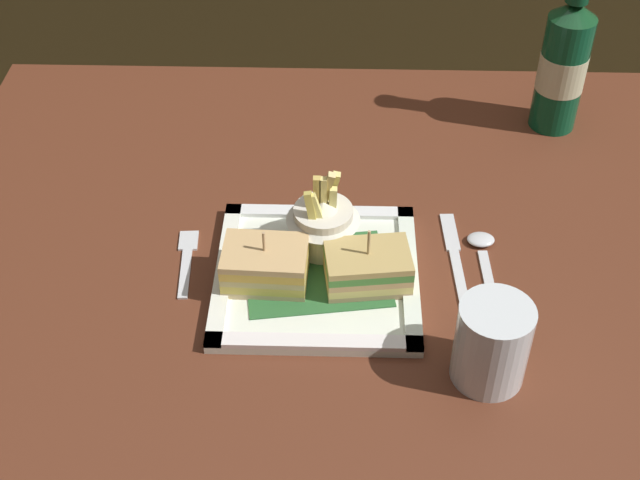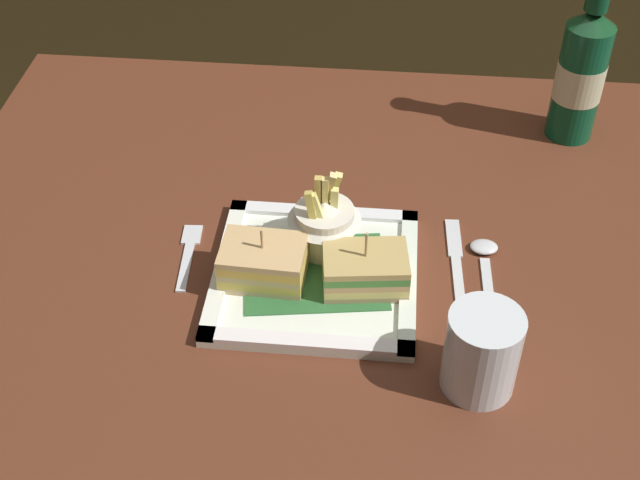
{
  "view_description": "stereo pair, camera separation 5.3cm",
  "coord_description": "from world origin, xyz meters",
  "px_view_note": "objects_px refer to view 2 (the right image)",
  "views": [
    {
      "loc": [
        0.02,
        -0.82,
        1.47
      ],
      "look_at": [
        -0.0,
        -0.03,
        0.76
      ],
      "focal_mm": 49.09,
      "sensor_mm": 36.0,
      "label": 1
    },
    {
      "loc": [
        0.07,
        -0.81,
        1.47
      ],
      "look_at": [
        -0.0,
        -0.03,
        0.76
      ],
      "focal_mm": 49.09,
      "sensor_mm": 36.0,
      "label": 2
    }
  ],
  "objects_px": {
    "water_glass": "(481,357)",
    "dining_table": "(324,311)",
    "spoon": "(485,257)",
    "sandwich_half_left": "(263,263)",
    "square_plate": "(315,275)",
    "sandwich_half_right": "(365,270)",
    "fries_cup": "(322,220)",
    "knife": "(456,261)",
    "beer_bottle": "(582,70)",
    "fork": "(188,252)"
  },
  "relations": [
    {
      "from": "sandwich_half_right",
      "to": "fork",
      "type": "xyz_separation_m",
      "value": [
        -0.22,
        0.04,
        -0.03
      ]
    },
    {
      "from": "dining_table",
      "to": "fries_cup",
      "type": "xyz_separation_m",
      "value": [
        -0.0,
        -0.0,
        0.17
      ]
    },
    {
      "from": "dining_table",
      "to": "square_plate",
      "type": "relative_size",
      "value": 4.29
    },
    {
      "from": "fries_cup",
      "to": "water_glass",
      "type": "relative_size",
      "value": 1.11
    },
    {
      "from": "water_glass",
      "to": "spoon",
      "type": "xyz_separation_m",
      "value": [
        0.02,
        0.2,
        -0.04
      ]
    },
    {
      "from": "fork",
      "to": "spoon",
      "type": "height_order",
      "value": "spoon"
    },
    {
      "from": "water_glass",
      "to": "fork",
      "type": "height_order",
      "value": "water_glass"
    },
    {
      "from": "square_plate",
      "to": "water_glass",
      "type": "relative_size",
      "value": 2.44
    },
    {
      "from": "fries_cup",
      "to": "square_plate",
      "type": "bearing_deg",
      "value": -94.27
    },
    {
      "from": "water_glass",
      "to": "knife",
      "type": "bearing_deg",
      "value": 95.33
    },
    {
      "from": "sandwich_half_left",
      "to": "knife",
      "type": "xyz_separation_m",
      "value": [
        0.23,
        0.06,
        -0.03
      ]
    },
    {
      "from": "sandwich_half_left",
      "to": "spoon",
      "type": "bearing_deg",
      "value": 13.86
    },
    {
      "from": "dining_table",
      "to": "fries_cup",
      "type": "bearing_deg",
      "value": -119.65
    },
    {
      "from": "square_plate",
      "to": "beer_bottle",
      "type": "height_order",
      "value": "beer_bottle"
    },
    {
      "from": "sandwich_half_left",
      "to": "spoon",
      "type": "relative_size",
      "value": 0.78
    },
    {
      "from": "dining_table",
      "to": "knife",
      "type": "bearing_deg",
      "value": -2.46
    },
    {
      "from": "dining_table",
      "to": "fork",
      "type": "bearing_deg",
      "value": -172.1
    },
    {
      "from": "fries_cup",
      "to": "sandwich_half_right",
      "type": "bearing_deg",
      "value": -47.73
    },
    {
      "from": "water_glass",
      "to": "fork",
      "type": "distance_m",
      "value": 0.4
    },
    {
      "from": "sandwich_half_left",
      "to": "fries_cup",
      "type": "relative_size",
      "value": 0.92
    },
    {
      "from": "water_glass",
      "to": "knife",
      "type": "distance_m",
      "value": 0.2
    },
    {
      "from": "square_plate",
      "to": "sandwich_half_right",
      "type": "relative_size",
      "value": 2.29
    },
    {
      "from": "spoon",
      "to": "sandwich_half_left",
      "type": "bearing_deg",
      "value": -166.14
    },
    {
      "from": "sandwich_half_left",
      "to": "water_glass",
      "type": "height_order",
      "value": "water_glass"
    },
    {
      "from": "water_glass",
      "to": "sandwich_half_left",
      "type": "bearing_deg",
      "value": 152.56
    },
    {
      "from": "fries_cup",
      "to": "beer_bottle",
      "type": "relative_size",
      "value": 0.4
    },
    {
      "from": "sandwich_half_right",
      "to": "fork",
      "type": "relative_size",
      "value": 0.88
    },
    {
      "from": "square_plate",
      "to": "sandwich_half_right",
      "type": "bearing_deg",
      "value": -11.73
    },
    {
      "from": "dining_table",
      "to": "square_plate",
      "type": "bearing_deg",
      "value": -96.73
    },
    {
      "from": "square_plate",
      "to": "knife",
      "type": "xyz_separation_m",
      "value": [
        0.17,
        0.05,
        -0.01
      ]
    },
    {
      "from": "square_plate",
      "to": "fork",
      "type": "bearing_deg",
      "value": 169.2
    },
    {
      "from": "dining_table",
      "to": "beer_bottle",
      "type": "relative_size",
      "value": 3.74
    },
    {
      "from": "fries_cup",
      "to": "beer_bottle",
      "type": "xyz_separation_m",
      "value": [
        0.34,
        0.29,
        0.05
      ]
    },
    {
      "from": "fork",
      "to": "knife",
      "type": "xyz_separation_m",
      "value": [
        0.34,
        0.02,
        0.0
      ]
    },
    {
      "from": "spoon",
      "to": "water_glass",
      "type": "bearing_deg",
      "value": -95.21
    },
    {
      "from": "sandwich_half_right",
      "to": "fries_cup",
      "type": "bearing_deg",
      "value": 132.27
    },
    {
      "from": "sandwich_half_left",
      "to": "dining_table",
      "type": "bearing_deg",
      "value": 45.13
    },
    {
      "from": "dining_table",
      "to": "water_glass",
      "type": "bearing_deg",
      "value": -47.14
    },
    {
      "from": "sandwich_half_right",
      "to": "beer_bottle",
      "type": "xyz_separation_m",
      "value": [
        0.28,
        0.36,
        0.07
      ]
    },
    {
      "from": "sandwich_half_right",
      "to": "knife",
      "type": "distance_m",
      "value": 0.13
    },
    {
      "from": "spoon",
      "to": "square_plate",
      "type": "bearing_deg",
      "value": -165.53
    },
    {
      "from": "fries_cup",
      "to": "fork",
      "type": "height_order",
      "value": "fries_cup"
    },
    {
      "from": "sandwich_half_left",
      "to": "knife",
      "type": "distance_m",
      "value": 0.24
    },
    {
      "from": "knife",
      "to": "spoon",
      "type": "height_order",
      "value": "spoon"
    },
    {
      "from": "spoon",
      "to": "beer_bottle",
      "type": "bearing_deg",
      "value": 65.03
    },
    {
      "from": "dining_table",
      "to": "square_plate",
      "type": "distance_m",
      "value": 0.13
    },
    {
      "from": "knife",
      "to": "sandwich_half_right",
      "type": "bearing_deg",
      "value": -151.54
    },
    {
      "from": "beer_bottle",
      "to": "fork",
      "type": "bearing_deg",
      "value": -148.37
    },
    {
      "from": "water_glass",
      "to": "dining_table",
      "type": "bearing_deg",
      "value": 132.86
    },
    {
      "from": "beer_bottle",
      "to": "fries_cup",
      "type": "bearing_deg",
      "value": -139.14
    }
  ]
}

